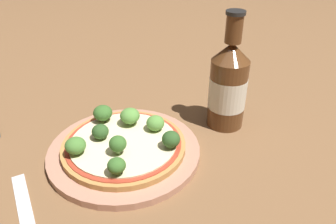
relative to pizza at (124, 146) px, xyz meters
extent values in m
plane|color=brown|center=(0.00, 0.00, -0.02)|extent=(3.00, 3.00, 0.00)
cylinder|color=tan|center=(0.00, 0.00, -0.01)|extent=(0.25, 0.25, 0.01)
cylinder|color=#B77F42|center=(0.00, 0.00, 0.00)|extent=(0.20, 0.20, 0.01)
cylinder|color=#A83823|center=(0.00, 0.00, 0.00)|extent=(0.19, 0.19, 0.00)
cylinder|color=beige|center=(0.00, 0.00, 0.01)|extent=(0.18, 0.18, 0.00)
cylinder|color=#7A9E5B|center=(-0.05, -0.05, 0.01)|extent=(0.01, 0.01, 0.01)
ellipsoid|color=#386628|center=(-0.05, -0.05, 0.02)|extent=(0.03, 0.03, 0.02)
cylinder|color=#7A9E5B|center=(-0.02, -0.02, 0.01)|extent=(0.01, 0.01, 0.01)
ellipsoid|color=#386628|center=(-0.02, -0.02, 0.03)|extent=(0.03, 0.03, 0.02)
cylinder|color=#7A9E5B|center=(0.04, 0.03, 0.01)|extent=(0.01, 0.01, 0.01)
ellipsoid|color=#568E3D|center=(0.04, 0.03, 0.02)|extent=(0.03, 0.03, 0.03)
cylinder|color=#7A9E5B|center=(0.02, 0.08, 0.01)|extent=(0.01, 0.01, 0.01)
ellipsoid|color=#386628|center=(0.02, 0.08, 0.02)|extent=(0.03, 0.03, 0.03)
cylinder|color=#7A9E5B|center=(-0.07, 0.03, 0.01)|extent=(0.01, 0.01, 0.01)
ellipsoid|color=#477A33|center=(-0.07, 0.03, 0.02)|extent=(0.03, 0.03, 0.02)
cylinder|color=#7A9E5B|center=(-0.02, 0.04, 0.01)|extent=(0.01, 0.01, 0.01)
ellipsoid|color=#2D5123|center=(-0.02, 0.04, 0.02)|extent=(0.03, 0.03, 0.02)
cylinder|color=#7A9E5B|center=(0.06, -0.01, 0.01)|extent=(0.01, 0.01, 0.01)
ellipsoid|color=#568E3D|center=(0.06, -0.01, 0.02)|extent=(0.03, 0.03, 0.03)
cylinder|color=#7A9E5B|center=(0.04, -0.06, 0.01)|extent=(0.01, 0.01, 0.01)
ellipsoid|color=#2D5123|center=(0.04, -0.06, 0.02)|extent=(0.03, 0.03, 0.03)
cylinder|color=#563319|center=(0.20, -0.06, 0.05)|extent=(0.07, 0.07, 0.13)
cylinder|color=beige|center=(0.20, -0.06, 0.05)|extent=(0.07, 0.07, 0.06)
cone|color=#563319|center=(0.20, -0.06, 0.13)|extent=(0.07, 0.07, 0.03)
cylinder|color=#563319|center=(0.20, -0.06, 0.17)|extent=(0.03, 0.03, 0.05)
cylinder|color=black|center=(0.20, -0.06, 0.19)|extent=(0.03, 0.03, 0.01)
cube|color=silver|center=(-0.17, -0.01, -0.02)|extent=(0.07, 0.18, 0.00)
camera|label=1|loc=(-0.26, -0.35, 0.33)|focal=35.00mm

